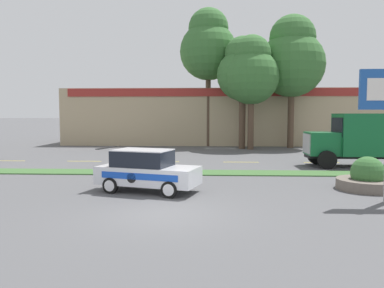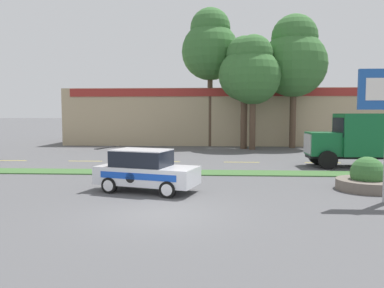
{
  "view_description": "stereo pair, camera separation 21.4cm",
  "coord_description": "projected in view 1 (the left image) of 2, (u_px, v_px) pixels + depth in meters",
  "views": [
    {
      "loc": [
        1.45,
        -11.93,
        3.24
      ],
      "look_at": [
        0.53,
        8.46,
        1.62
      ],
      "focal_mm": 35.0,
      "sensor_mm": 36.0,
      "label": 1
    },
    {
      "loc": [
        1.66,
        -11.92,
        3.24
      ],
      "look_at": [
        0.53,
        8.46,
        1.62
      ],
      "focal_mm": 35.0,
      "sensor_mm": 36.0,
      "label": 2
    }
  ],
  "objects": [
    {
      "name": "stone_planter",
      "position": [
        367.0,
        179.0,
        16.1
      ],
      "size": [
        2.56,
        2.56,
        1.44
      ],
      "color": "#6B6056",
      "rests_on": "ground_plane"
    },
    {
      "name": "grass_verge",
      "position": [
        182.0,
        173.0,
        20.66
      ],
      "size": [
        120.0,
        1.79,
        0.06
      ],
      "primitive_type": "cube",
      "color": "#3D6633",
      "rests_on": "ground_plane"
    },
    {
      "name": "ground_plane",
      "position": [
        164.0,
        214.0,
        12.2
      ],
      "size": [
        600.0,
        600.0,
        0.0
      ],
      "primitive_type": "plane",
      "color": "#515154"
    },
    {
      "name": "tree_behind_centre",
      "position": [
        292.0,
        58.0,
        35.7
      ],
      "size": [
        6.24,
        6.24,
        12.69
      ],
      "color": "brown",
      "rests_on": "ground_plane"
    },
    {
      "name": "rally_car",
      "position": [
        147.0,
        170.0,
        15.69
      ],
      "size": [
        4.54,
        2.9,
        1.8
      ],
      "color": "silver",
      "rests_on": "ground_plane"
    },
    {
      "name": "tree_behind_left",
      "position": [
        208.0,
        46.0,
        37.4
      ],
      "size": [
        5.72,
        5.72,
        13.8
      ],
      "color": "brown",
      "rests_on": "ground_plane"
    },
    {
      "name": "centre_line_3",
      "position": [
        84.0,
        161.0,
        25.86
      ],
      "size": [
        2.4,
        0.14,
        0.01
      ],
      "primitive_type": "cube",
      "color": "yellow",
      "rests_on": "ground_plane"
    },
    {
      "name": "centre_line_6",
      "position": [
        322.0,
        163.0,
        25.14
      ],
      "size": [
        2.4,
        0.14,
        0.01
      ],
      "primitive_type": "cube",
      "color": "yellow",
      "rests_on": "ground_plane"
    },
    {
      "name": "centre_line_2",
      "position": [
        8.0,
        161.0,
        26.1
      ],
      "size": [
        2.4,
        0.14,
        0.01
      ],
      "primitive_type": "cube",
      "color": "yellow",
      "rests_on": "ground_plane"
    },
    {
      "name": "tree_behind_far_right",
      "position": [
        243.0,
        70.0,
        34.78
      ],
      "size": [
        4.79,
        4.79,
        10.48
      ],
      "color": "brown",
      "rests_on": "ground_plane"
    },
    {
      "name": "centre_line_5",
      "position": [
        241.0,
        162.0,
        25.38
      ],
      "size": [
        2.4,
        0.14,
        0.01
      ],
      "primitive_type": "cube",
      "color": "yellow",
      "rests_on": "ground_plane"
    },
    {
      "name": "centre_line_4",
      "position": [
        162.0,
        162.0,
        25.62
      ],
      "size": [
        2.4,
        0.14,
        0.01
      ],
      "primitive_type": "cube",
      "color": "yellow",
      "rests_on": "ground_plane"
    },
    {
      "name": "store_building_backdrop",
      "position": [
        240.0,
        117.0,
        43.55
      ],
      "size": [
        37.91,
        12.1,
        5.9
      ],
      "color": "tan",
      "rests_on": "ground_plane"
    },
    {
      "name": "dump_truck_mid",
      "position": [
        377.0,
        140.0,
        23.04
      ],
      "size": [
        10.41,
        2.61,
        3.36
      ],
      "color": "black",
      "rests_on": "ground_plane"
    },
    {
      "name": "tree_behind_right",
      "position": [
        251.0,
        72.0,
        34.03
      ],
      "size": [
        5.04,
        5.04,
        10.43
      ],
      "color": "brown",
      "rests_on": "ground_plane"
    }
  ]
}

